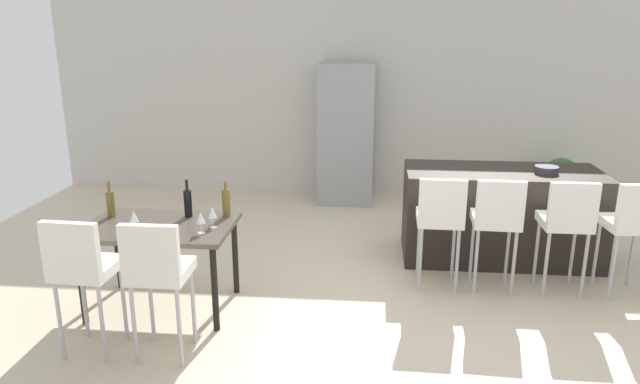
% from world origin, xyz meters
% --- Properties ---
extents(ground_plane, '(10.00, 10.00, 0.00)m').
position_xyz_m(ground_plane, '(0.00, 0.00, 0.00)').
color(ground_plane, beige).
extents(back_wall, '(10.00, 0.12, 2.90)m').
position_xyz_m(back_wall, '(0.00, 3.17, 1.45)').
color(back_wall, beige).
rests_on(back_wall, ground_plane).
extents(kitchen_island, '(1.92, 0.83, 0.92)m').
position_xyz_m(kitchen_island, '(0.78, 0.86, 0.46)').
color(kitchen_island, black).
rests_on(kitchen_island, ground_plane).
extents(bar_chair_left, '(0.41, 0.41, 1.05)m').
position_xyz_m(bar_chair_left, '(0.09, 0.06, 0.70)').
color(bar_chair_left, white).
rests_on(bar_chair_left, ground_plane).
extents(bar_chair_middle, '(0.42, 0.42, 1.05)m').
position_xyz_m(bar_chair_middle, '(0.57, 0.06, 0.70)').
color(bar_chair_middle, white).
rests_on(bar_chair_middle, ground_plane).
extents(bar_chair_right, '(0.40, 0.40, 1.05)m').
position_xyz_m(bar_chair_right, '(1.16, 0.06, 0.70)').
color(bar_chair_right, white).
rests_on(bar_chair_right, ground_plane).
extents(bar_chair_far, '(0.43, 0.43, 1.05)m').
position_xyz_m(bar_chair_far, '(1.70, 0.06, 0.70)').
color(bar_chair_far, white).
rests_on(bar_chair_far, ground_plane).
extents(dining_table, '(1.20, 0.78, 0.74)m').
position_xyz_m(dining_table, '(-2.24, -0.54, 0.66)').
color(dining_table, '#4C4238').
rests_on(dining_table, ground_plane).
extents(dining_chair_near, '(0.42, 0.42, 1.05)m').
position_xyz_m(dining_chair_near, '(-2.51, -1.29, 0.70)').
color(dining_chair_near, white).
rests_on(dining_chair_near, ground_plane).
extents(dining_chair_far, '(0.40, 0.40, 1.05)m').
position_xyz_m(dining_chair_far, '(-1.97, -1.29, 0.70)').
color(dining_chair_far, white).
rests_on(dining_chair_far, ground_plane).
extents(wine_bottle_inner, '(0.07, 0.07, 0.31)m').
position_xyz_m(wine_bottle_inner, '(-2.71, -0.38, 0.86)').
color(wine_bottle_inner, brown).
rests_on(wine_bottle_inner, dining_table).
extents(wine_bottle_end, '(0.07, 0.07, 0.32)m').
position_xyz_m(wine_bottle_end, '(-2.06, -0.31, 0.86)').
color(wine_bottle_end, black).
rests_on(wine_bottle_end, dining_table).
extents(wine_bottle_middle, '(0.07, 0.07, 0.31)m').
position_xyz_m(wine_bottle_middle, '(-1.74, -0.27, 0.86)').
color(wine_bottle_middle, brown).
rests_on(wine_bottle_middle, dining_table).
extents(wine_glass_left, '(0.07, 0.07, 0.17)m').
position_xyz_m(wine_glass_left, '(-1.78, -0.56, 0.86)').
color(wine_glass_left, silver).
rests_on(wine_glass_left, dining_table).
extents(wine_glass_right, '(0.07, 0.07, 0.17)m').
position_xyz_m(wine_glass_right, '(-2.36, -0.72, 0.86)').
color(wine_glass_right, silver).
rests_on(wine_glass_right, dining_table).
extents(wine_glass_far, '(0.07, 0.07, 0.17)m').
position_xyz_m(wine_glass_far, '(-1.83, -0.70, 0.86)').
color(wine_glass_far, silver).
rests_on(wine_glass_far, dining_table).
extents(refrigerator, '(0.72, 0.68, 1.84)m').
position_xyz_m(refrigerator, '(-0.88, 2.73, 0.92)').
color(refrigerator, '#939699').
rests_on(refrigerator, ground_plane).
extents(fruit_bowl, '(0.23, 0.23, 0.07)m').
position_xyz_m(fruit_bowl, '(1.16, 0.78, 0.96)').
color(fruit_bowl, '#333338').
rests_on(fruit_bowl, kitchen_island).
extents(potted_plant, '(0.45, 0.45, 0.64)m').
position_xyz_m(potted_plant, '(1.93, 2.72, 0.38)').
color(potted_plant, '#996B4C').
rests_on(potted_plant, ground_plane).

